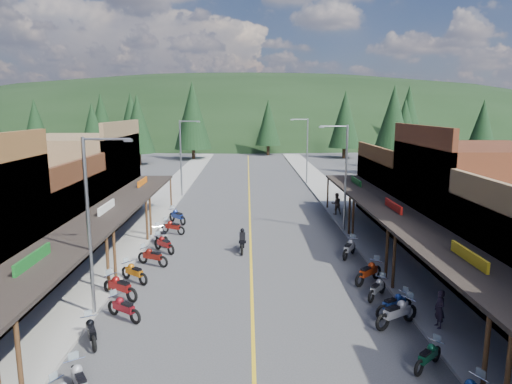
{
  "coord_description": "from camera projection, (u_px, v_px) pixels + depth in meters",
  "views": [
    {
      "loc": [
        -0.22,
        -25.29,
        9.15
      ],
      "look_at": [
        0.45,
        8.34,
        3.0
      ],
      "focal_mm": 32.0,
      "sensor_mm": 36.0,
      "label": 1
    }
  ],
  "objects": [
    {
      "name": "pine_4",
      "position": [
        345.0,
        119.0,
        84.58
      ],
      "size": [
        5.88,
        5.88,
        12.5
      ],
      "color": "black",
      "rests_on": "ground"
    },
    {
      "name": "streetlight_3",
      "position": [
        306.0,
        148.0,
        55.36
      ],
      "size": [
        2.16,
        0.18,
        8.0
      ],
      "color": "gray",
      "rests_on": "ground"
    },
    {
      "name": "pine_10",
      "position": [
        138.0,
        124.0,
        74.13
      ],
      "size": [
        5.38,
        5.38,
        11.6
      ],
      "color": "black",
      "rests_on": "ground"
    },
    {
      "name": "rider_on_bike",
      "position": [
        242.0,
        242.0,
        29.52
      ],
      "size": [
        0.77,
        2.17,
        1.64
      ],
      "rotation": [
        0.0,
        0.0,
        -0.02
      ],
      "color": "black",
      "rests_on": "ground"
    },
    {
      "name": "pedestrian_east_b",
      "position": [
        336.0,
        204.0,
        39.35
      ],
      "size": [
        0.99,
        0.68,
        1.87
      ],
      "primitive_type": "imported",
      "rotation": [
        0.0,
        0.0,
        3.32
      ],
      "color": "#4C3C30",
      "rests_on": "sidewalk_east"
    },
    {
      "name": "ridge_hill",
      "position": [
        248.0,
        135.0,
        159.3
      ],
      "size": [
        310.0,
        140.0,
        60.0
      ],
      "primitive_type": "ellipsoid",
      "color": "black",
      "rests_on": "ground"
    },
    {
      "name": "streetlight_1",
      "position": [
        182.0,
        155.0,
        47.22
      ],
      "size": [
        2.16,
        0.18,
        8.0
      ],
      "color": "gray",
      "rests_on": "ground"
    },
    {
      "name": "bike_west_3",
      "position": [
        79.0,
        380.0,
        14.61
      ],
      "size": [
        1.71,
        2.15,
        1.2
      ],
      "primitive_type": null,
      "rotation": [
        0.0,
        0.0,
        0.56
      ],
      "color": "#A8A7AD",
      "rests_on": "ground"
    },
    {
      "name": "pine_5",
      "position": [
        408.0,
        114.0,
        96.56
      ],
      "size": [
        6.72,
        6.72,
        14.0
      ],
      "color": "black",
      "rests_on": "ground"
    },
    {
      "name": "pine_2",
      "position": [
        193.0,
        115.0,
        81.94
      ],
      "size": [
        6.72,
        6.72,
        14.0
      ],
      "color": "black",
      "rests_on": "ground"
    },
    {
      "name": "pine_7",
      "position": [
        101.0,
        118.0,
        99.35
      ],
      "size": [
        5.88,
        5.88,
        12.5
      ],
      "color": "black",
      "rests_on": "ground"
    },
    {
      "name": "bike_east_5",
      "position": [
        394.0,
        303.0,
        20.36
      ],
      "size": [
        2.16,
        1.61,
        1.19
      ],
      "primitive_type": null,
      "rotation": [
        0.0,
        0.0,
        -1.07
      ],
      "color": "navy",
      "rests_on": "ground"
    },
    {
      "name": "shop_east_3",
      "position": [
        417.0,
        191.0,
        37.45
      ],
      "size": [
        10.9,
        10.2,
        6.2
      ],
      "color": "#4C2D16",
      "rests_on": "ground"
    },
    {
      "name": "bike_west_7",
      "position": [
        134.0,
        271.0,
        24.33
      ],
      "size": [
        2.05,
        1.88,
        1.2
      ],
      "primitive_type": null,
      "rotation": [
        0.0,
        0.0,
        0.87
      ],
      "color": "#AD5C0C",
      "rests_on": "ground"
    },
    {
      "name": "bike_west_4",
      "position": [
        91.0,
        330.0,
        17.94
      ],
      "size": [
        1.44,
        2.04,
        1.11
      ],
      "primitive_type": null,
      "rotation": [
        0.0,
        0.0,
        0.46
      ],
      "color": "black",
      "rests_on": "ground"
    },
    {
      "name": "bike_east_3",
      "position": [
        428.0,
        355.0,
        16.2
      ],
      "size": [
        1.78,
        1.71,
        1.06
      ],
      "primitive_type": null,
      "rotation": [
        0.0,
        0.0,
        -0.83
      ],
      "color": "#0E472C",
      "rests_on": "ground"
    },
    {
      "name": "bike_west_5",
      "position": [
        124.0,
        307.0,
        19.99
      ],
      "size": [
        2.08,
        1.79,
        1.19
      ],
      "primitive_type": null,
      "rotation": [
        0.0,
        0.0,
        0.93
      ],
      "color": "maroon",
      "rests_on": "ground"
    },
    {
      "name": "pine_8",
      "position": [
        93.0,
        132.0,
        64.36
      ],
      "size": [
        4.48,
        4.48,
        10.0
      ],
      "color": "black",
      "rests_on": "ground"
    },
    {
      "name": "pine_9",
      "position": [
        404.0,
        127.0,
        70.1
      ],
      "size": [
        4.93,
        4.93,
        10.8
      ],
      "color": "black",
      "rests_on": "ground"
    },
    {
      "name": "shop_west_3",
      "position": [
        79.0,
        180.0,
        36.74
      ],
      "size": [
        10.9,
        10.2,
        8.2
      ],
      "color": "brown",
      "rests_on": "ground"
    },
    {
      "name": "bike_west_10",
      "position": [
        162.0,
        235.0,
        31.14
      ],
      "size": [
        1.84,
        2.43,
        1.34
      ],
      "primitive_type": null,
      "rotation": [
        0.0,
        0.0,
        0.52
      ],
      "color": "#A2A3A7",
      "rests_on": "ground"
    },
    {
      "name": "bike_east_4",
      "position": [
        397.0,
        311.0,
        19.37
      ],
      "size": [
        2.43,
        1.86,
        1.34
      ],
      "primitive_type": null,
      "rotation": [
        0.0,
        0.0,
        -1.05
      ],
      "color": "#A3A2A8",
      "rests_on": "ground"
    },
    {
      "name": "sidewalk_west",
      "position": [
        163.0,
        200.0,
        46.01
      ],
      "size": [
        3.4,
        94.0,
        0.15
      ],
      "primitive_type": "cube",
      "color": "gray",
      "rests_on": "ground"
    },
    {
      "name": "shop_west_2",
      "position": [
        23.0,
        220.0,
        27.47
      ],
      "size": [
        10.9,
        9.0,
        6.2
      ],
      "color": "#3F2111",
      "rests_on": "ground"
    },
    {
      "name": "shop_east_2",
      "position": [
        476.0,
        202.0,
        27.83
      ],
      "size": [
        10.9,
        9.0,
        8.2
      ],
      "color": "#562B19",
      "rests_on": "ground"
    },
    {
      "name": "pine_1",
      "position": [
        131.0,
        118.0,
        93.6
      ],
      "size": [
        5.88,
        5.88,
        12.5
      ],
      "color": "black",
      "rests_on": "ground"
    },
    {
      "name": "pine_11",
      "position": [
        393.0,
        123.0,
        62.99
      ],
      "size": [
        5.82,
        5.82,
        12.4
      ],
      "color": "black",
      "rests_on": "ground"
    },
    {
      "name": "bike_west_12",
      "position": [
        177.0,
        215.0,
        36.82
      ],
      "size": [
        2.08,
        2.29,
        1.33
      ],
      "primitive_type": null,
      "rotation": [
        0.0,
        0.0,
        0.69
      ],
      "color": "navy",
      "rests_on": "ground"
    },
    {
      "name": "bike_east_8",
      "position": [
        349.0,
        247.0,
        28.46
      ],
      "size": [
        1.75,
        2.31,
        1.28
      ],
      "primitive_type": null,
      "rotation": [
        0.0,
        0.0,
        -0.52
      ],
      "color": "#AFAEB3",
      "rests_on": "ground"
    },
    {
      "name": "sidewalk_east",
      "position": [
        335.0,
        199.0,
        46.35
      ],
      "size": [
        3.4,
        94.0,
        0.15
      ],
      "primitive_type": "cube",
      "color": "gray",
      "rests_on": "ground"
    },
    {
      "name": "bike_east_6",
      "position": [
        377.0,
        288.0,
        22.26
      ],
      "size": [
        1.69,
        1.91,
        1.1
      ],
      "primitive_type": null,
      "rotation": [
        0.0,
        0.0,
        -0.67
      ],
      "color": "gray",
      "rests_on": "ground"
    },
    {
      "name": "bike_west_6",
      "position": [
        120.0,
        286.0,
        22.2
      ],
      "size": [
        2.34,
        1.95,
        1.32
      ],
      "primitive_type": null,
      "rotation": [
        0.0,
        0.0,
        0.96
      ],
      "color": "maroon",
      "rests_on": "ground"
    },
    {
      "name": "streetlight_0",
      "position": [
        92.0,
        219.0,
        19.69
      ],
      "size": [
        2.16,
        0.18,
        8.0
      ],
      "color": "gray",
      "rests_on": "ground"
    },
    {
      "name": "pine_0",
      "position": [
        35.0,
        123.0,
        85.56
      ],
      "size": [
        5.04,
        5.04,
        11.0
      ],
      "color": "black",
      "rests_on": "ground"
    },
    {
      "name": "streetlight_2",
      "position": [
        344.0,
        173.0,
        33.72
      ],
      "size": [
        2.16,
        0.18,
        8.0
      ],
      "color": "gray",
      "rests_on": "ground"
    },
    {
      "name": "bike_west_9",
      "position": [
        164.0,
        243.0,
        29.4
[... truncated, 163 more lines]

